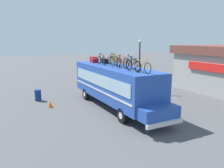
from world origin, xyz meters
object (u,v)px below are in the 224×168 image
Objects in this scene: luggage_bag_1 at (93,59)px; luggage_bag_2 at (95,60)px; rooftop_bicycle_3 at (115,61)px; rooftop_bicycle_2 at (113,60)px; rooftop_bicycle_8 at (133,65)px; rooftop_bicycle_1 at (101,60)px; street_lamp at (139,61)px; traffic_cone at (50,104)px; rooftop_bicycle_4 at (116,61)px; rooftop_bicycle_7 at (133,64)px; rooftop_bicycle_5 at (122,63)px; rooftop_bicycle_9 at (142,67)px; bus at (115,83)px; trash_bin at (38,95)px; luggage_bag_3 at (104,61)px; rooftop_bicycle_6 at (130,63)px.

luggage_bag_2 is (0.78, -0.22, -0.04)m from luggage_bag_1.
luggage_bag_1 is 0.42× the size of rooftop_bicycle_3.
rooftop_bicycle_8 is at bearing -9.16° from rooftop_bicycle_2.
street_lamp reaches higher than rooftop_bicycle_1.
rooftop_bicycle_4 is at bearing 59.28° from traffic_cone.
rooftop_bicycle_7 is at bearing -1.38° from rooftop_bicycle_3.
rooftop_bicycle_5 reaches higher than rooftop_bicycle_9.
rooftop_bicycle_4 is 1.97m from rooftop_bicycle_7.
trash_bin is (-4.58, -4.82, -1.37)m from bus.
rooftop_bicycle_2 reaches higher than bus.
trash_bin is at bearing -133.54° from bus.
luggage_bag_3 is 4.71m from rooftop_bicycle_7.
rooftop_bicycle_6 reaches higher than trash_bin.
rooftop_bicycle_3 is at bearing -4.46° from luggage_bag_3.
bus is 11.50× the size of trash_bin.
bus is at bearing -179.93° from rooftop_bicycle_5.
rooftop_bicycle_1 is at bearing -160.57° from rooftop_bicycle_3.
rooftop_bicycle_8 is at bearing -0.45° from luggage_bag_2.
traffic_cone is (-1.18, -4.72, -3.23)m from rooftop_bicycle_2.
rooftop_bicycle_4 is at bearing -49.41° from street_lamp.
rooftop_bicycle_1 is 5.53m from street_lamp.
rooftop_bicycle_9 reaches higher than luggage_bag_2.
rooftop_bicycle_6 is at bearing -0.80° from rooftop_bicycle_2.
rooftop_bicycle_6 reaches higher than rooftop_bicycle_7.
rooftop_bicycle_2 is (1.40, 0.08, 0.20)m from luggage_bag_3.
rooftop_bicycle_8 is at bearing 31.50° from trash_bin.
traffic_cone is at bearing -98.05° from rooftop_bicycle_1.
street_lamp is at bearing 113.30° from rooftop_bicycle_1.
rooftop_bicycle_3 is 2.61m from rooftop_bicycle_7.
bus is at bearing -6.88° from luggage_bag_3.
luggage_bag_2 is 0.31× the size of rooftop_bicycle_5.
rooftop_bicycle_3 is 0.34× the size of street_lamp.
rooftop_bicycle_7 is at bearing 2.70° from rooftop_bicycle_5.
rooftop_bicycle_7 reaches higher than trash_bin.
rooftop_bicycle_1 reaches higher than bus.
street_lamp reaches higher than luggage_bag_1.
luggage_bag_1 is 1.72m from luggage_bag_3.
rooftop_bicycle_4 is (4.44, -0.11, 0.18)m from luggage_bag_1.
bus is 4.34m from luggage_bag_1.
rooftop_bicycle_9 reaches higher than bus.
luggage_bag_2 is 0.31× the size of rooftop_bicycle_2.
rooftop_bicycle_7 is (1.30, 0.06, -0.00)m from rooftop_bicycle_5.
rooftop_bicycle_2 is 2.56m from rooftop_bicycle_6.
rooftop_bicycle_9 is 3.57× the size of traffic_cone.
luggage_bag_3 is at bearing 28.35° from luggage_bag_2.
luggage_bag_1 is 0.81m from luggage_bag_2.
rooftop_bicycle_1 is 6.15m from trash_bin.
rooftop_bicycle_4 is 1.04× the size of rooftop_bicycle_5.
rooftop_bicycle_3 is (-0.30, 0.13, 1.61)m from bus.
trash_bin is at bearing -139.26° from rooftop_bicycle_5.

